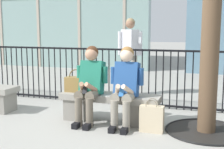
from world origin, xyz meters
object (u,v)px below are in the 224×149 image
seated_person_with_phone (90,82)px  shopping_bag (152,118)px  stone_bench (110,105)px  bystander_at_railing (130,50)px  handbag_on_bench (76,84)px  seated_person_companion (125,84)px

seated_person_with_phone → shopping_bag: seated_person_with_phone is taller
stone_bench → shopping_bag: 0.79m
stone_bench → bystander_at_railing: size_ratio=0.94×
stone_bench → handbag_on_bench: bearing=-179.0°
stone_bench → bystander_at_railing: (-0.23, 2.04, 0.73)m
seated_person_with_phone → shopping_bag: bearing=-8.5°
seated_person_with_phone → seated_person_companion: bearing=0.0°
stone_bench → shopping_bag: bearing=-21.0°
stone_bench → handbag_on_bench: (-0.58, -0.01, 0.31)m
stone_bench → seated_person_companion: 0.49m
handbag_on_bench → shopping_bag: bearing=-11.7°
seated_person_with_phone → bystander_at_railing: (0.06, 2.16, 0.35)m
seated_person_with_phone → handbag_on_bench: bearing=157.9°
stone_bench → shopping_bag: size_ratio=3.28×
handbag_on_bench → shopping_bag: handbag_on_bench is taller
stone_bench → handbag_on_bench: 0.66m
seated_person_companion → handbag_on_bench: size_ratio=3.23×
seated_person_companion → handbag_on_bench: 0.88m
stone_bench → seated_person_companion: size_ratio=1.32×
seated_person_with_phone → bystander_at_railing: size_ratio=0.71×
handbag_on_bench → bystander_at_railing: bystander_at_railing is taller
shopping_bag → bystander_at_railing: bystander_at_railing is taller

